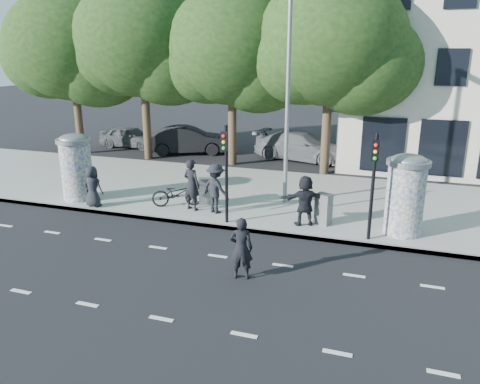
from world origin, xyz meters
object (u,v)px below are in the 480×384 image
(car_left, at_px, (130,137))
(car_mid, at_px, (189,140))
(ped_d, at_px, (216,188))
(bicycle, at_px, (177,193))
(ped_b, at_px, (192,185))
(man_road, at_px, (241,248))
(ad_column_right, at_px, (406,193))
(ped_a, at_px, (93,187))
(traffic_pole_far, at_px, (373,176))
(cabinet_right, at_px, (323,209))
(street_lamp, at_px, (288,82))
(ad_column_left, at_px, (76,165))
(traffic_pole_near, at_px, (226,165))
(ped_f, at_px, (305,200))
(car_right, at_px, (302,146))
(cabinet_left, at_px, (205,191))

(car_left, relative_size, car_mid, 0.80)
(ped_d, height_order, bicycle, ped_d)
(ped_b, bearing_deg, man_road, 144.38)
(ad_column_right, height_order, ped_a, ad_column_right)
(ped_a, bearing_deg, ad_column_right, -173.25)
(traffic_pole_far, bearing_deg, cabinet_right, 148.91)
(ped_d, distance_m, car_mid, 11.25)
(traffic_pole_far, relative_size, cabinet_right, 3.15)
(traffic_pole_far, xyz_separation_m, ped_b, (-6.50, 0.93, -1.11))
(street_lamp, relative_size, car_mid, 1.63)
(ad_column_left, height_order, man_road, ad_column_left)
(street_lamp, relative_size, car_left, 2.03)
(man_road, bearing_deg, bicycle, -62.50)
(ped_d, bearing_deg, traffic_pole_far, -166.08)
(bicycle, bearing_deg, ped_a, 82.79)
(traffic_pole_near, relative_size, cabinet_right, 3.15)
(cabinet_right, bearing_deg, car_mid, 158.02)
(ped_a, relative_size, ped_f, 0.91)
(ad_column_right, bearing_deg, traffic_pole_far, -137.79)
(man_road, xyz_separation_m, bicycle, (-4.12, 4.60, -0.21))
(car_left, bearing_deg, bicycle, -139.19)
(traffic_pole_near, bearing_deg, ad_column_right, 8.89)
(ped_b, xyz_separation_m, ped_d, (0.97, -0.03, -0.05))
(ad_column_left, bearing_deg, street_lamp, 14.94)
(ped_d, distance_m, cabinet_right, 3.96)
(ped_a, distance_m, ped_b, 3.83)
(traffic_pole_near, height_order, cabinet_right, traffic_pole_near)
(cabinet_right, relative_size, car_right, 0.20)
(traffic_pole_near, xyz_separation_m, car_left, (-10.55, 11.20, -1.56))
(car_mid, bearing_deg, cabinet_right, -158.24)
(ped_b, distance_m, ped_f, 4.32)
(car_left, bearing_deg, ped_d, -134.43)
(bicycle, bearing_deg, traffic_pole_far, -125.36)
(ped_b, bearing_deg, street_lamp, -131.56)
(bicycle, bearing_deg, car_mid, -4.56)
(traffic_pole_far, height_order, street_lamp, street_lamp)
(ad_column_left, xyz_separation_m, ped_d, (5.87, 0.19, -0.47))
(car_mid, xyz_separation_m, car_right, (6.73, 0.43, -0.03))
(ad_column_left, distance_m, ped_d, 5.89)
(street_lamp, distance_m, cabinet_left, 5.16)
(bicycle, xyz_separation_m, car_left, (-8.13, 10.09, 0.02))
(ad_column_right, relative_size, cabinet_right, 2.45)
(cabinet_left, distance_m, car_left, 13.15)
(street_lamp, height_order, car_right, street_lamp)
(cabinet_right, bearing_deg, bicycle, -157.90)
(ped_d, distance_m, car_left, 14.23)
(ad_column_right, bearing_deg, car_mid, 141.04)
(bicycle, height_order, car_left, car_left)
(street_lamp, bearing_deg, cabinet_left, -157.90)
(ped_f, bearing_deg, man_road, 54.77)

